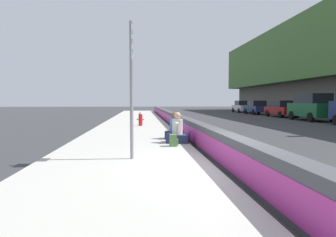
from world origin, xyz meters
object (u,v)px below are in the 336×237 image
fire_hydrant (141,119)px  seated_person_foreground (177,133)px  route_sign_post (132,80)px  seated_person_middle (174,130)px  backpack (173,140)px  parked_car_farther (242,106)px  parked_car_midline (282,109)px  parked_car_far (256,107)px  parked_car_fourth (312,107)px

fire_hydrant → seated_person_foreground: (-7.54, -1.37, -0.10)m
route_sign_post → fire_hydrant: bearing=-1.1°
seated_person_foreground → seated_person_middle: bearing=-0.9°
fire_hydrant → backpack: bearing=-172.3°
fire_hydrant → parked_car_farther: 27.62m
seated_person_middle → parked_car_midline: size_ratio=0.24×
seated_person_foreground → parked_car_far: 28.38m
seated_person_middle → backpack: 2.03m
seated_person_foreground → parked_car_midline: 22.85m
parked_car_fourth → parked_car_far: parked_car_fourth is taller
seated_person_middle → parked_car_fourth: 17.49m
seated_person_foreground → backpack: bearing=164.3°
parked_car_midline → parked_car_fourth: bearing=177.8°
seated_person_foreground → backpack: seated_person_foreground is taller
backpack → parked_car_midline: 23.70m
seated_person_middle → parked_car_fourth: parked_car_fourth is taller
route_sign_post → parked_car_midline: route_sign_post is taller
route_sign_post → parked_car_fourth: route_sign_post is taller
fire_hydrant → seated_person_middle: 6.54m
fire_hydrant → backpack: size_ratio=2.20×
parked_car_midline → parked_car_far: size_ratio=1.00×
parked_car_fourth → parked_car_farther: bearing=-0.9°
fire_hydrant → parked_car_far: (17.68, -14.39, 0.27)m
seated_person_middle → parked_car_far: bearing=-28.4°
fire_hydrant → seated_person_foreground: bearing=-169.7°
seated_person_foreground → parked_car_fourth: size_ratio=0.23×
route_sign_post → parked_car_midline: (21.64, -14.70, -1.35)m
fire_hydrant → seated_person_middle: bearing=-167.7°
seated_person_middle → parked_car_farther: 32.64m
route_sign_post → parked_car_fourth: 21.52m
route_sign_post → parked_car_far: 31.74m
backpack → parked_car_far: parked_car_far is taller
seated_person_middle → parked_car_fourth: bearing=-47.5°
parked_car_midline → parked_car_farther: same height
fire_hydrant → parked_car_far: size_ratio=0.19×
seated_person_foreground → parked_car_farther: bearing=-23.0°
seated_person_middle → parked_car_far: size_ratio=0.24×
route_sign_post → seated_person_middle: bearing=-21.3°
route_sign_post → backpack: route_sign_post is taller
parked_car_fourth → parked_car_midline: bearing=-2.2°
parked_car_midline → parked_car_farther: 12.31m
route_sign_post → seated_person_foreground: size_ratio=3.21×
fire_hydrant → backpack: (-8.40, -1.13, -0.25)m
backpack → seated_person_foreground: bearing=-15.7°
backpack → parked_car_midline: (19.56, -13.38, 0.53)m
parked_car_fourth → backpack: bearing=136.4°
parked_car_farther → parked_car_midline: bearing=179.8°
parked_car_fourth → fire_hydrant: bearing=110.7°
route_sign_post → seated_person_foreground: bearing=-28.1°
parked_car_fourth → parked_car_far: bearing=-0.5°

